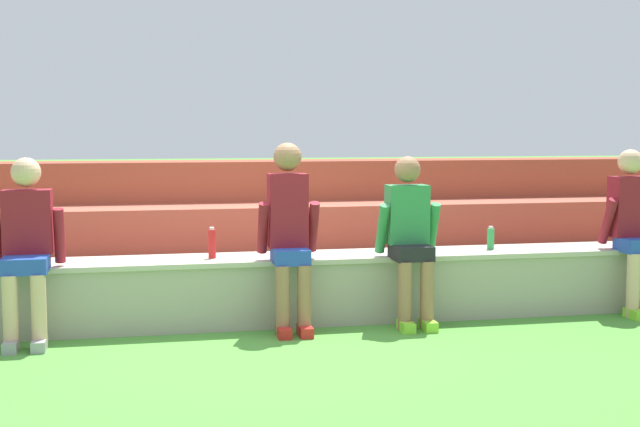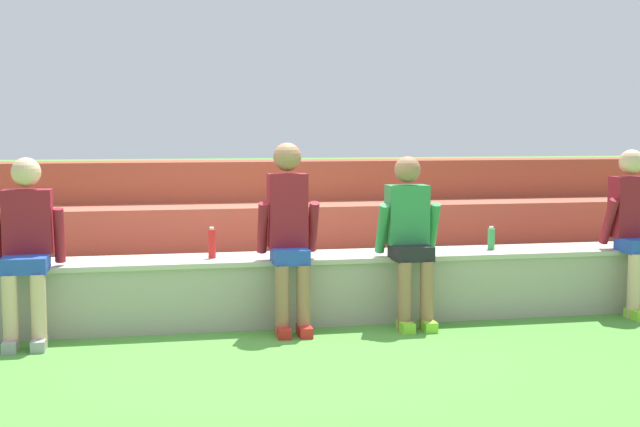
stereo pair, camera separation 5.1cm
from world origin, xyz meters
name	(u,v)px [view 2 (the right image)]	position (x,y,z in m)	size (l,w,h in m)	color
ground_plane	(265,330)	(0.00, 0.00, 0.00)	(80.00, 80.00, 0.00)	#4C9338
stone_seating_wall	(260,288)	(0.00, 0.27, 0.29)	(9.74, 0.59, 0.55)	#A8A08E
brick_bleachers	(237,237)	(0.00, 2.09, 0.49)	(12.36, 2.10, 1.26)	#A04935
person_left_of_center	(27,242)	(-1.79, -0.02, 0.76)	(0.54, 0.59, 1.39)	#DBAD89
person_center	(289,230)	(0.19, -0.04, 0.81)	(0.48, 0.51, 1.49)	#996B4C
person_right_of_center	(410,235)	(1.18, -0.05, 0.75)	(0.51, 0.51, 1.38)	#996B4C
person_far_right	(634,225)	(3.21, 0.00, 0.77)	(0.50, 0.51, 1.42)	#DBAD89
water_bottle_near_left	(491,239)	(2.02, 0.29, 0.65)	(0.06, 0.06, 0.20)	green
water_bottle_center_gap	(212,243)	(-0.39, 0.26, 0.68)	(0.06, 0.06, 0.25)	red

